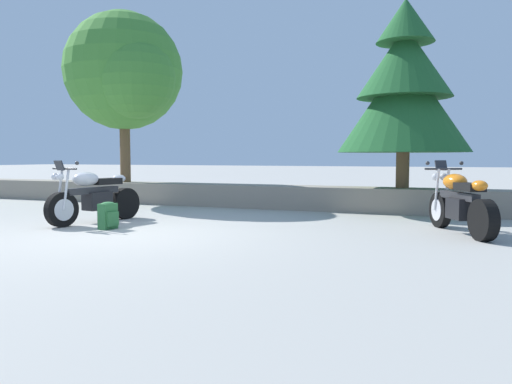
# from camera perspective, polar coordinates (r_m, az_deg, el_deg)

# --- Properties ---
(ground_plane) EXTENTS (120.00, 120.00, 0.00)m
(ground_plane) POSITION_cam_1_polar(r_m,az_deg,el_deg) (8.23, -14.93, -4.74)
(ground_plane) COLOR #A3A099
(stone_wall) EXTENTS (36.00, 0.80, 0.55)m
(stone_wall) POSITION_cam_1_polar(r_m,az_deg,el_deg) (12.36, -1.57, -0.43)
(stone_wall) COLOR gray
(stone_wall) RESTS_ON ground
(motorcycle_silver_near_left) EXTENTS (0.76, 2.05, 1.18)m
(motorcycle_silver_near_left) POSITION_cam_1_polar(r_m,az_deg,el_deg) (9.81, -18.08, -0.56)
(motorcycle_silver_near_left) COLOR black
(motorcycle_silver_near_left) RESTS_ON ground
(motorcycle_orange_centre) EXTENTS (1.11, 1.93, 1.18)m
(motorcycle_orange_centre) POSITION_cam_1_polar(r_m,az_deg,el_deg) (8.68, 22.28, -1.23)
(motorcycle_orange_centre) COLOR black
(motorcycle_orange_centre) RESTS_ON ground
(rider_backpack) EXTENTS (0.29, 0.32, 0.47)m
(rider_backpack) POSITION_cam_1_polar(r_m,az_deg,el_deg) (8.90, -16.59, -2.54)
(rider_backpack) COLOR #2D6B38
(rider_backpack) RESTS_ON ground
(leafy_tree_far_left) EXTENTS (3.32, 3.16, 4.59)m
(leafy_tree_far_left) POSITION_cam_1_polar(r_m,az_deg,el_deg) (14.14, -14.65, 13.06)
(leafy_tree_far_left) COLOR brown
(leafy_tree_far_left) RESTS_ON stone_wall
(pine_tree_mid_left) EXTENTS (2.87, 2.87, 4.13)m
(pine_tree_mid_left) POSITION_cam_1_polar(r_m,az_deg,el_deg) (11.62, 16.61, 11.36)
(pine_tree_mid_left) COLOR brown
(pine_tree_mid_left) RESTS_ON stone_wall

